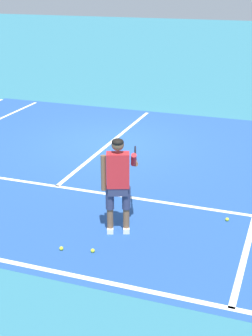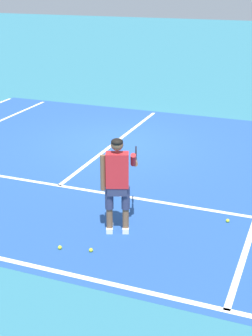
# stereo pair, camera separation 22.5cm
# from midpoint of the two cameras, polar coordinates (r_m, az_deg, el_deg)

# --- Properties ---
(ground_plane) EXTENTS (80.00, 80.00, 0.00)m
(ground_plane) POSITION_cam_midpoint_polar(r_m,az_deg,el_deg) (13.19, -2.43, 2.80)
(ground_plane) COLOR teal
(court_inner_surface) EXTENTS (10.98, 9.71, 0.00)m
(court_inner_surface) POSITION_cam_midpoint_polar(r_m,az_deg,el_deg) (12.07, -4.72, 0.97)
(court_inner_surface) COLOR #234C93
(court_inner_surface) RESTS_ON ground
(line_service) EXTENTS (8.23, 0.10, 0.01)m
(line_service) POSITION_cam_midpoint_polar(r_m,az_deg,el_deg) (10.63, -8.58, -2.10)
(line_service) COLOR white
(line_service) RESTS_ON ground
(line_centre_service) EXTENTS (0.10, 6.40, 0.01)m
(line_centre_service) POSITION_cam_midpoint_polar(r_m,az_deg,el_deg) (13.33, -2.16, 3.03)
(line_centre_service) COLOR white
(line_centre_service) RESTS_ON ground
(tennis_player) EXTENTS (0.57, 1.23, 1.71)m
(tennis_player) POSITION_cam_midpoint_polar(r_m,az_deg,el_deg) (8.32, -1.66, -1.27)
(tennis_player) COLOR white
(tennis_player) RESTS_ON ground
(tennis_ball_near_feet) EXTENTS (0.07, 0.07, 0.07)m
(tennis_ball_near_feet) POSITION_cam_midpoint_polar(r_m,az_deg,el_deg) (9.23, 10.88, -5.82)
(tennis_ball_near_feet) COLOR #CCE02D
(tennis_ball_near_feet) RESTS_ON ground
(tennis_ball_by_baseline) EXTENTS (0.07, 0.07, 0.07)m
(tennis_ball_by_baseline) POSITION_cam_midpoint_polar(r_m,az_deg,el_deg) (8.25, -8.24, -9.15)
(tennis_ball_by_baseline) COLOR #CCE02D
(tennis_ball_by_baseline) RESTS_ON ground
(tennis_ball_mid_court) EXTENTS (0.07, 0.07, 0.07)m
(tennis_ball_mid_court) POSITION_cam_midpoint_polar(r_m,az_deg,el_deg) (8.13, -4.65, -9.46)
(tennis_ball_mid_court) COLOR #CCE02D
(tennis_ball_mid_court) RESTS_ON ground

